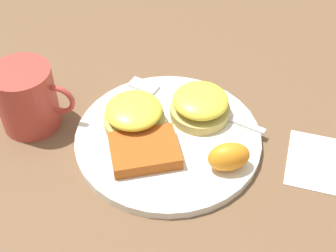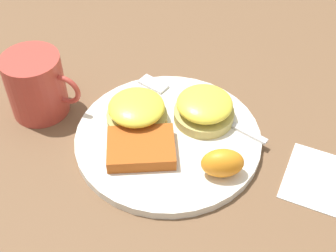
% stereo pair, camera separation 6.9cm
% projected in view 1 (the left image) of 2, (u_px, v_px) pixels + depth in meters
% --- Properties ---
extents(ground_plane, '(1.10, 1.10, 0.00)m').
position_uv_depth(ground_plane, '(168.00, 142.00, 0.72)').
color(ground_plane, brown).
extents(plate, '(0.28, 0.28, 0.01)m').
position_uv_depth(plate, '(168.00, 138.00, 0.71)').
color(plate, silver).
rests_on(plate, ground_plane).
extents(sandwich_benedict_left, '(0.09, 0.09, 0.05)m').
position_uv_depth(sandwich_benedict_left, '(200.00, 105.00, 0.72)').
color(sandwich_benedict_left, tan).
rests_on(sandwich_benedict_left, plate).
extents(sandwich_benedict_right, '(0.09, 0.09, 0.05)m').
position_uv_depth(sandwich_benedict_right, '(134.00, 115.00, 0.71)').
color(sandwich_benedict_right, tan).
rests_on(sandwich_benedict_right, plate).
extents(hashbrown_patty, '(0.12, 0.11, 0.02)m').
position_uv_depth(hashbrown_patty, '(145.00, 150.00, 0.67)').
color(hashbrown_patty, '#A84E19').
rests_on(hashbrown_patty, plate).
extents(orange_wedge, '(0.07, 0.06, 0.04)m').
position_uv_depth(orange_wedge, '(229.00, 157.00, 0.65)').
color(orange_wedge, orange).
rests_on(orange_wedge, plate).
extents(fork, '(0.23, 0.09, 0.00)m').
position_uv_depth(fork, '(185.00, 102.00, 0.76)').
color(fork, silver).
rests_on(fork, plate).
extents(cup, '(0.12, 0.09, 0.10)m').
position_uv_depth(cup, '(28.00, 97.00, 0.71)').
color(cup, '#B23D33').
rests_on(cup, ground_plane).
extents(napkin, '(0.12, 0.12, 0.00)m').
position_uv_depth(napkin, '(326.00, 165.00, 0.68)').
color(napkin, white).
rests_on(napkin, ground_plane).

